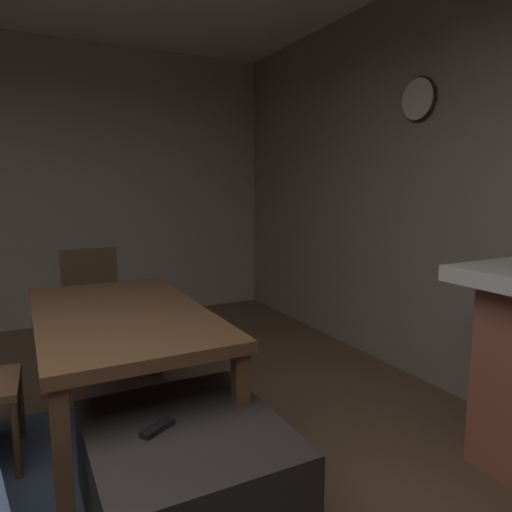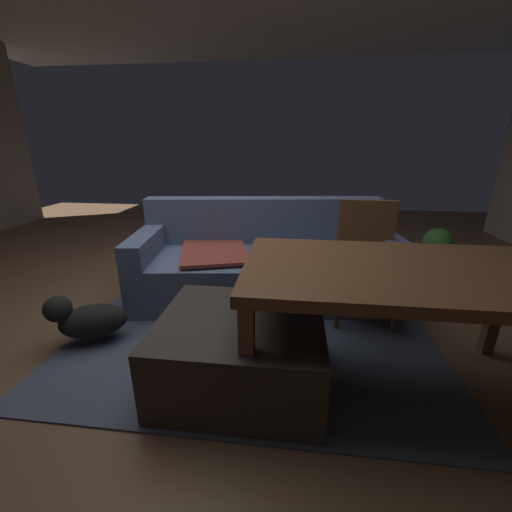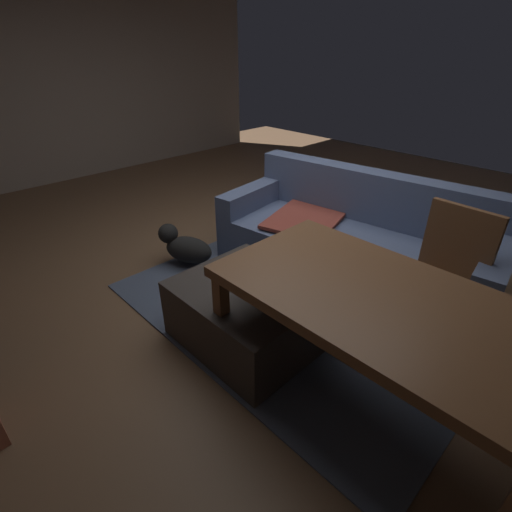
{
  "view_description": "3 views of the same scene",
  "coord_description": "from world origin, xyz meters",
  "px_view_note": "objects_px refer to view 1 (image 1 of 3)",
  "views": [
    {
      "loc": [
        -1.2,
        -0.24,
        1.43
      ],
      "look_at": [
        0.75,
        -1.25,
        1.1
      ],
      "focal_mm": 32.25,
      "sensor_mm": 36.0,
      "label": 1
    },
    {
      "loc": [
        0.83,
        -2.35,
        1.35
      ],
      "look_at": [
        0.65,
        -0.92,
        0.84
      ],
      "focal_mm": 22.56,
      "sensor_mm": 36.0,
      "label": 2
    },
    {
      "loc": [
        2.04,
        -2.2,
        1.8
      ],
      "look_at": [
        0.53,
        -0.73,
        0.62
      ],
      "focal_mm": 26.71,
      "sensor_mm": 36.0,
      "label": 3
    }
  ],
  "objects_px": {
    "tv_remote": "(158,428)",
    "dining_table": "(121,324)",
    "wall_clock": "(418,99)",
    "ottoman_coffee_table": "(186,472)",
    "dining_chair_east": "(92,301)"
  },
  "relations": [
    {
      "from": "tv_remote",
      "to": "dining_table",
      "type": "distance_m",
      "value": 0.85
    },
    {
      "from": "dining_table",
      "to": "wall_clock",
      "type": "bearing_deg",
      "value": -93.15
    },
    {
      "from": "tv_remote",
      "to": "dining_table",
      "type": "xyz_separation_m",
      "value": [
        0.83,
        -0.02,
        0.22
      ]
    },
    {
      "from": "tv_remote",
      "to": "wall_clock",
      "type": "height_order",
      "value": "wall_clock"
    },
    {
      "from": "tv_remote",
      "to": "dining_chair_east",
      "type": "relative_size",
      "value": 0.17
    },
    {
      "from": "tv_remote",
      "to": "dining_table",
      "type": "relative_size",
      "value": 0.1
    },
    {
      "from": "ottoman_coffee_table",
      "to": "tv_remote",
      "type": "relative_size",
      "value": 5.69
    },
    {
      "from": "ottoman_coffee_table",
      "to": "dining_table",
      "type": "height_order",
      "value": "dining_table"
    },
    {
      "from": "ottoman_coffee_table",
      "to": "dining_table",
      "type": "distance_m",
      "value": 0.95
    },
    {
      "from": "dining_chair_east",
      "to": "wall_clock",
      "type": "bearing_deg",
      "value": -122.39
    },
    {
      "from": "dining_table",
      "to": "dining_chair_east",
      "type": "distance_m",
      "value": 1.22
    },
    {
      "from": "tv_remote",
      "to": "dining_chair_east",
      "type": "bearing_deg",
      "value": -30.58
    },
    {
      "from": "dining_chair_east",
      "to": "wall_clock",
      "type": "xyz_separation_m",
      "value": [
        -1.33,
        -2.09,
        1.52
      ]
    },
    {
      "from": "ottoman_coffee_table",
      "to": "tv_remote",
      "type": "height_order",
      "value": "tv_remote"
    },
    {
      "from": "wall_clock",
      "to": "dining_chair_east",
      "type": "bearing_deg",
      "value": 57.61
    }
  ]
}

